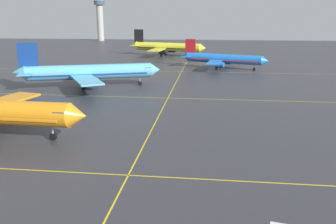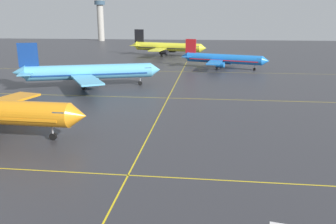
# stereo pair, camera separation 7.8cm
# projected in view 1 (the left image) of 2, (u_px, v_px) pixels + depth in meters

# --- Properties ---
(airliner_third_row) EXTENTS (37.70, 32.27, 12.05)m
(airliner_third_row) POSITION_uv_depth(u_px,v_px,m) (88.00, 72.00, 90.79)
(airliner_third_row) COLOR #5BB7E5
(airliner_third_row) RESTS_ON ground
(airliner_far_left_stand) EXTENTS (32.45, 27.78, 10.39)m
(airliner_far_left_stand) POSITION_uv_depth(u_px,v_px,m) (222.00, 59.00, 125.35)
(airliner_far_left_stand) COLOR blue
(airliner_far_left_stand) RESTS_ON ground
(airliner_far_right_stand) EXTENTS (39.51, 33.75, 12.55)m
(airliner_far_right_stand) POSITION_uv_depth(u_px,v_px,m) (166.00, 47.00, 167.42)
(airliner_far_right_stand) COLOR yellow
(airliner_far_right_stand) RESTS_ON ground
(taxiway_markings) EXTENTS (165.51, 179.54, 0.01)m
(taxiway_markings) POSITION_uv_depth(u_px,v_px,m) (155.00, 124.00, 60.04)
(taxiway_markings) COLOR yellow
(taxiway_markings) RESTS_ON ground
(control_tower) EXTENTS (8.82, 8.82, 33.24)m
(control_tower) POSITION_uv_depth(u_px,v_px,m) (100.00, 16.00, 274.15)
(control_tower) COLOR #ADA89E
(control_tower) RESTS_ON ground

